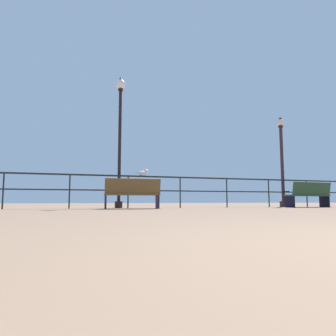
{
  "coord_description": "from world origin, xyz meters",
  "views": [
    {
      "loc": [
        -2.01,
        -0.68,
        0.24
      ],
      "look_at": [
        1.2,
        8.7,
        1.3
      ],
      "focal_mm": 32.86,
      "sensor_mm": 36.0,
      "label": 1
    }
  ],
  "objects_px": {
    "bench_near_left": "(133,192)",
    "lamppost_right": "(282,160)",
    "lamppost_center": "(120,127)",
    "seagull_on_rail": "(143,173)",
    "bench_near_right": "(309,194)"
  },
  "relations": [
    {
      "from": "bench_near_left",
      "to": "lamppost_right",
      "type": "relative_size",
      "value": 0.46
    },
    {
      "from": "lamppost_center",
      "to": "lamppost_right",
      "type": "height_order",
      "value": "lamppost_center"
    },
    {
      "from": "lamppost_right",
      "to": "seagull_on_rail",
      "type": "distance_m",
      "value": 5.92
    },
    {
      "from": "lamppost_right",
      "to": "seagull_on_rail",
      "type": "relative_size",
      "value": 8.07
    },
    {
      "from": "bench_near_left",
      "to": "lamppost_right",
      "type": "distance_m",
      "value": 6.65
    },
    {
      "from": "lamppost_center",
      "to": "seagull_on_rail",
      "type": "height_order",
      "value": "lamppost_center"
    },
    {
      "from": "bench_near_right",
      "to": "lamppost_right",
      "type": "height_order",
      "value": "lamppost_right"
    },
    {
      "from": "bench_near_left",
      "to": "bench_near_right",
      "type": "height_order",
      "value": "bench_near_right"
    },
    {
      "from": "bench_near_right",
      "to": "lamppost_center",
      "type": "height_order",
      "value": "lamppost_center"
    },
    {
      "from": "bench_near_left",
      "to": "seagull_on_rail",
      "type": "xyz_separation_m",
      "value": [
        0.53,
        0.82,
        0.67
      ]
    },
    {
      "from": "bench_near_left",
      "to": "seagull_on_rail",
      "type": "bearing_deg",
      "value": 57.02
    },
    {
      "from": "bench_near_right",
      "to": "seagull_on_rail",
      "type": "distance_m",
      "value": 6.19
    },
    {
      "from": "lamppost_right",
      "to": "seagull_on_rail",
      "type": "height_order",
      "value": "lamppost_right"
    },
    {
      "from": "lamppost_right",
      "to": "bench_near_left",
      "type": "bearing_deg",
      "value": -169.99
    },
    {
      "from": "bench_near_left",
      "to": "lamppost_center",
      "type": "height_order",
      "value": "lamppost_center"
    }
  ]
}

